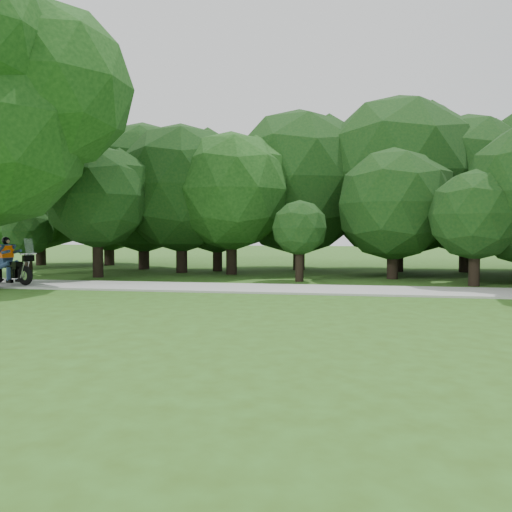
{
  "coord_description": "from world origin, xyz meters",
  "views": [
    {
      "loc": [
        0.03,
        -6.99,
        1.82
      ],
      "look_at": [
        -1.93,
        4.97,
        1.18
      ],
      "focal_mm": 35.0,
      "sensor_mm": 36.0,
      "label": 1
    }
  ],
  "objects": [
    {
      "name": "ground",
      "position": [
        0.0,
        0.0,
        0.0
      ],
      "size": [
        100.0,
        100.0,
        0.0
      ],
      "primitive_type": "plane",
      "color": "#315117",
      "rests_on": "ground"
    },
    {
      "name": "walkway",
      "position": [
        0.0,
        8.0,
        0.03
      ],
      "size": [
        60.0,
        2.2,
        0.06
      ],
      "primitive_type": "cube",
      "color": "#A7A7A2",
      "rests_on": "ground"
    },
    {
      "name": "tree_line",
      "position": [
        0.88,
        14.79,
        3.59
      ],
      "size": [
        40.51,
        12.27,
        7.62
      ],
      "color": "black",
      "rests_on": "ground"
    },
    {
      "name": "touring_motorcycle",
      "position": [
        -10.49,
        7.61,
        0.62
      ],
      "size": [
        1.95,
        1.09,
        1.54
      ],
      "rotation": [
        0.0,
        0.0,
        -0.34
      ],
      "color": "black",
      "rests_on": "walkway"
    }
  ]
}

